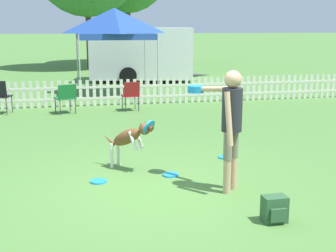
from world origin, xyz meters
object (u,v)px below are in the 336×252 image
object	(u,v)px
frisbee_near_handler	(99,181)
backpack_on_grass	(275,209)
folding_chair_blue_left	(131,93)
folding_chair_green_right	(0,94)
frisbee_midfield	(225,157)
equipment_trailer	(142,53)
leaping_dog	(130,137)
canopy_tent_main	(114,24)
folding_chair_center	(66,96)
handler_person	(229,115)
frisbee_near_dog	(171,175)

from	to	relation	value
frisbee_near_handler	backpack_on_grass	distance (m)	2.72
folding_chair_blue_left	folding_chair_green_right	size ratio (longest dim) A/B	0.90
frisbee_midfield	equipment_trailer	size ratio (longest dim) A/B	0.05
equipment_trailer	frisbee_near_handler	bearing A→B (deg)	-90.93
leaping_dog	equipment_trailer	xyz separation A→B (m)	(2.14, 12.02, 0.61)
canopy_tent_main	equipment_trailer	bearing A→B (deg)	65.75
folding_chair_blue_left	folding_chair_center	xyz separation A→B (m)	(-1.72, -0.03, -0.01)
handler_person	folding_chair_blue_left	xyz separation A→B (m)	(-0.47, 6.47, -0.60)
frisbee_near_handler	folding_chair_blue_left	distance (m)	5.91
folding_chair_blue_left	equipment_trailer	xyz separation A→B (m)	(1.40, 6.77, 0.68)
handler_person	leaping_dog	distance (m)	1.81
backpack_on_grass	equipment_trailer	bearing A→B (deg)	87.05
frisbee_midfield	frisbee_near_handler	bearing A→B (deg)	-159.91
frisbee_near_dog	folding_chair_center	distance (m)	5.87
frisbee_near_dog	canopy_tent_main	distance (m)	9.55
leaping_dog	frisbee_midfield	xyz separation A→B (m)	(1.74, 0.33, -0.54)
frisbee_near_handler	folding_chair_blue_left	bearing A→B (deg)	77.37
folding_chair_green_right	equipment_trailer	bearing A→B (deg)	-110.92
frisbee_near_dog	folding_chair_blue_left	bearing A→B (deg)	88.32
folding_chair_center	canopy_tent_main	bearing A→B (deg)	-133.29
backpack_on_grass	equipment_trailer	world-z (taller)	equipment_trailer
equipment_trailer	canopy_tent_main	bearing A→B (deg)	-103.05
canopy_tent_main	equipment_trailer	world-z (taller)	canopy_tent_main
handler_person	folding_chair_blue_left	bearing A→B (deg)	50.07
leaping_dog	frisbee_near_handler	xyz separation A→B (m)	(-0.55, -0.51, -0.54)
canopy_tent_main	equipment_trailer	xyz separation A→B (m)	(1.43, 3.18, -1.18)
backpack_on_grass	folding_chair_blue_left	bearing A→B (deg)	94.93
frisbee_near_handler	equipment_trailer	world-z (taller)	equipment_trailer
folding_chair_green_right	equipment_trailer	world-z (taller)	equipment_trailer
equipment_trailer	frisbee_near_dog	bearing A→B (deg)	-85.99
backpack_on_grass	folding_chair_center	world-z (taller)	folding_chair_center
folding_chair_blue_left	folding_chair_green_right	bearing A→B (deg)	-10.89
frisbee_near_handler	folding_chair_green_right	size ratio (longest dim) A/B	0.28
leaping_dog	folding_chair_blue_left	size ratio (longest dim) A/B	1.08
folding_chair_blue_left	frisbee_near_handler	bearing A→B (deg)	70.50
frisbee_near_dog	folding_chair_green_right	distance (m)	6.76
folding_chair_blue_left	handler_person	bearing A→B (deg)	87.31
frisbee_near_handler	backpack_on_grass	xyz separation A→B (m)	(1.95, -1.90, 0.15)
canopy_tent_main	frisbee_near_dog	bearing A→B (deg)	-90.83
frisbee_near_handler	folding_chair_center	distance (m)	5.76
handler_person	frisbee_midfield	xyz separation A→B (m)	(0.52, 1.56, -1.07)
handler_person	backpack_on_grass	size ratio (longest dim) A/B	5.33
frisbee_near_dog	folding_chair_center	size ratio (longest dim) A/B	0.31
folding_chair_center	canopy_tent_main	world-z (taller)	canopy_tent_main
folding_chair_blue_left	equipment_trailer	size ratio (longest dim) A/B	0.16
frisbee_near_handler	folding_chair_blue_left	world-z (taller)	folding_chair_blue_left
frisbee_midfield	handler_person	bearing A→B (deg)	-108.59
leaping_dog	equipment_trailer	distance (m)	12.22
frisbee_near_dog	equipment_trailer	xyz separation A→B (m)	(1.57, 12.45, 1.15)
frisbee_midfield	folding_chair_center	distance (m)	5.61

